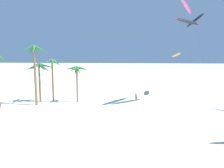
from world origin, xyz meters
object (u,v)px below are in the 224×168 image
object	(u,v)px
flying_kite_0	(195,21)
flying_kite_5	(187,21)
flying_kite_2	(186,6)
palm_tree_3	(52,66)
palm_tree_4	(77,71)
palm_tree_1	(34,58)
flying_kite_6	(176,55)
palm_tree_2	(39,69)

from	to	relation	value
flying_kite_0	flying_kite_5	world-z (taller)	flying_kite_0
flying_kite_2	flying_kite_5	world-z (taller)	flying_kite_2
palm_tree_3	palm_tree_4	size ratio (longest dim) A/B	1.20
palm_tree_3	palm_tree_4	world-z (taller)	palm_tree_3
palm_tree_4	palm_tree_1	bearing A→B (deg)	-158.11
palm_tree_3	flying_kite_0	distance (m)	28.50
palm_tree_4	flying_kite_5	bearing A→B (deg)	-2.36
flying_kite_6	flying_kite_5	bearing A→B (deg)	-91.72
flying_kite_6	flying_kite_0	bearing A→B (deg)	-66.61
palm_tree_1	palm_tree_2	bearing A→B (deg)	91.42
palm_tree_3	flying_kite_6	world-z (taller)	flying_kite_6
palm_tree_1	flying_kite_0	xyz separation A→B (m)	(29.23, 6.74, 6.82)
palm_tree_1	palm_tree_3	distance (m)	3.99
palm_tree_4	flying_kite_6	bearing A→B (deg)	24.45
palm_tree_3	palm_tree_4	bearing A→B (deg)	0.14
palm_tree_2	flying_kite_2	xyz separation A→B (m)	(26.38, -0.70, 11.01)
palm_tree_3	flying_kite_2	size ratio (longest dim) A/B	0.45
palm_tree_4	flying_kite_2	size ratio (longest dim) A/B	0.37
flying_kite_2	flying_kite_5	distance (m)	2.57
palm_tree_4	flying_kite_5	xyz separation A→B (m)	(19.72, -0.81, 8.93)
palm_tree_4	flying_kite_2	distance (m)	22.50
palm_tree_4	flying_kite_5	world-z (taller)	flying_kite_5
palm_tree_2	flying_kite_5	xyz separation A→B (m)	(26.76, -0.53, 8.47)
palm_tree_3	flying_kite_5	world-z (taller)	flying_kite_5
palm_tree_3	palm_tree_4	distance (m)	4.78
palm_tree_4	flying_kite_6	world-z (taller)	flying_kite_6
flying_kite_5	palm_tree_3	bearing A→B (deg)	178.12
palm_tree_2	flying_kite_0	xyz separation A→B (m)	(29.29, 4.22, 9.04)
flying_kite_2	flying_kite_6	distance (m)	13.35
palm_tree_2	palm_tree_3	xyz separation A→B (m)	(2.38, 0.27, 0.56)
palm_tree_2	palm_tree_4	xyz separation A→B (m)	(7.05, 0.28, -0.46)
palm_tree_3	flying_kite_5	size ratio (longest dim) A/B	0.53
flying_kite_0	flying_kite_5	size ratio (longest dim) A/B	1.08
palm_tree_1	flying_kite_5	world-z (taller)	flying_kite_5
palm_tree_1	palm_tree_4	size ratio (longest dim) A/B	1.57
flying_kite_6	palm_tree_1	bearing A→B (deg)	-156.20
palm_tree_1	flying_kite_6	xyz separation A→B (m)	(27.00, 11.91, 0.07)
palm_tree_1	flying_kite_0	size ratio (longest dim) A/B	0.64
palm_tree_1	palm_tree_3	bearing A→B (deg)	50.36
flying_kite_2	palm_tree_1	bearing A→B (deg)	-176.04
palm_tree_1	palm_tree_3	xyz separation A→B (m)	(2.31, 2.79, -1.66)
palm_tree_4	palm_tree_2	bearing A→B (deg)	-177.71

